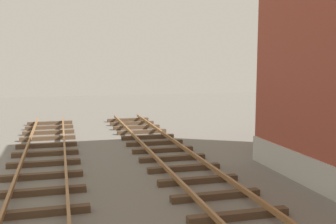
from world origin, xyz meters
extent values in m
cube|color=#4C3826|center=(1.49, 5.72, 0.09)|extent=(2.50, 0.24, 0.18)
cube|color=#4C3826|center=(1.49, 7.15, 0.09)|extent=(2.50, 0.24, 0.18)
cube|color=#4C3826|center=(1.49, 8.58, 0.09)|extent=(2.50, 0.24, 0.18)
cube|color=#4C3826|center=(1.49, 10.01, 0.09)|extent=(2.50, 0.24, 0.18)
cube|color=#4C3826|center=(1.49, 11.44, 0.09)|extent=(2.50, 0.24, 0.18)
cube|color=#4C3826|center=(1.49, 12.87, 0.09)|extent=(2.50, 0.24, 0.18)
cube|color=#4C3826|center=(1.49, 14.29, 0.09)|extent=(2.50, 0.24, 0.18)
cube|color=#4C3826|center=(1.49, 15.72, 0.09)|extent=(2.50, 0.24, 0.18)
cube|color=#4C3826|center=(1.49, 17.15, 0.09)|extent=(2.50, 0.24, 0.18)
cube|color=#4C3826|center=(1.49, 18.58, 0.09)|extent=(2.50, 0.24, 0.18)
cube|color=#4C3826|center=(1.49, 20.01, 0.09)|extent=(2.50, 0.24, 0.18)
cube|color=#4C3826|center=(1.49, 21.44, 0.09)|extent=(2.50, 0.24, 0.18)
cube|color=#4C3826|center=(-3.06, 7.12, 0.09)|extent=(2.50, 0.24, 0.18)
cube|color=#4C3826|center=(-3.06, 8.70, 0.09)|extent=(2.50, 0.24, 0.18)
cube|color=#4C3826|center=(-3.06, 10.29, 0.09)|extent=(2.50, 0.24, 0.18)
cube|color=#4C3826|center=(-3.06, 11.87, 0.09)|extent=(2.50, 0.24, 0.18)
cube|color=#4C3826|center=(-3.06, 13.45, 0.09)|extent=(2.50, 0.24, 0.18)
cube|color=#4C3826|center=(-3.06, 15.03, 0.09)|extent=(2.50, 0.24, 0.18)
cube|color=#4C3826|center=(-3.06, 16.62, 0.09)|extent=(2.50, 0.24, 0.18)
cube|color=#4C3826|center=(-3.06, 18.20, 0.09)|extent=(2.50, 0.24, 0.18)
cube|color=#4C3826|center=(-3.06, 19.78, 0.09)|extent=(2.50, 0.24, 0.18)
cube|color=#4C3826|center=(-3.06, 21.37, 0.09)|extent=(2.50, 0.24, 0.18)
camera|label=1|loc=(-2.43, -2.52, 3.68)|focal=42.97mm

